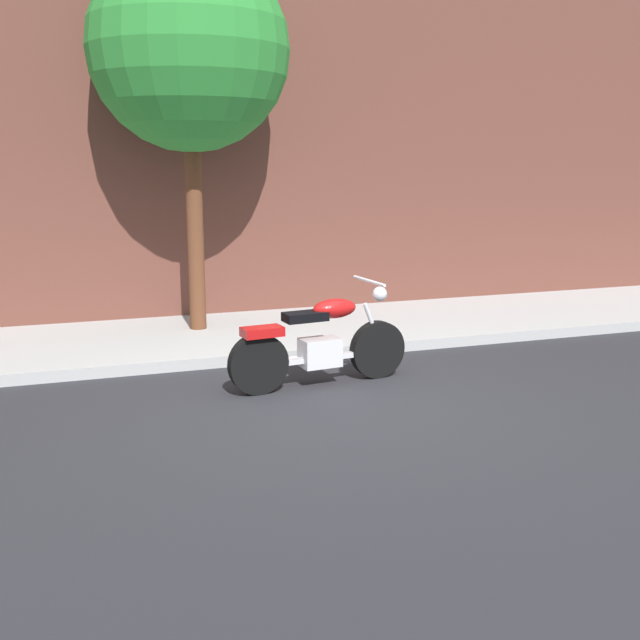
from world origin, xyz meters
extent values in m
plane|color=#28282D|center=(0.00, 0.00, 0.00)|extent=(60.00, 60.00, 0.00)
cube|color=#B1B1B1|center=(0.00, 3.08, 0.07)|extent=(23.13, 2.63, 0.14)
cube|color=brown|center=(0.00, 4.64, 3.69)|extent=(23.13, 0.50, 7.38)
cylinder|color=black|center=(0.83, 0.79, 0.34)|extent=(0.68, 0.20, 0.67)
cylinder|color=black|center=(-0.64, 0.61, 0.34)|extent=(0.68, 0.20, 0.67)
cube|color=silver|center=(0.09, 0.70, 0.39)|extent=(0.47, 0.33, 0.32)
cube|color=silver|center=(0.09, 0.70, 0.32)|extent=(1.33, 0.24, 0.06)
ellipsoid|color=red|center=(0.27, 0.72, 0.87)|extent=(0.55, 0.32, 0.22)
cube|color=black|center=(-0.09, 0.68, 0.81)|extent=(0.50, 0.29, 0.10)
cube|color=red|center=(-0.59, 0.62, 0.69)|extent=(0.47, 0.29, 0.10)
cylinder|color=silver|center=(0.77, 0.78, 0.62)|extent=(0.28, 0.08, 0.58)
cylinder|color=silver|center=(0.71, 0.77, 1.15)|extent=(0.12, 0.70, 0.04)
sphere|color=silver|center=(0.85, 0.79, 0.99)|extent=(0.17, 0.17, 0.17)
cylinder|color=silver|center=(-0.17, 0.83, 0.29)|extent=(0.81, 0.18, 0.09)
cylinder|color=brown|center=(-0.81, 3.42, 1.59)|extent=(0.23, 0.23, 3.17)
sphere|color=#2C8833|center=(-0.81, 3.42, 3.91)|extent=(2.67, 2.67, 2.67)
camera|label=1|loc=(-2.56, -7.15, 2.54)|focal=42.92mm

